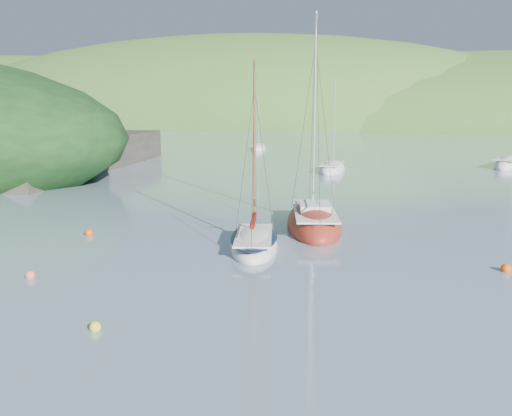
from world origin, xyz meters
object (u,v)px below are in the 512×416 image
(distant_sloop_b, at_px, (511,165))
(distant_sloop_c, at_px, (258,149))
(sloop_red, at_px, (314,224))
(distant_sloop_a, at_px, (332,170))
(daysailer_white, at_px, (254,243))

(distant_sloop_b, bearing_deg, distant_sloop_c, 178.32)
(sloop_red, relative_size, distant_sloop_a, 1.29)
(daysailer_white, distance_m, distant_sloop_a, 33.40)
(daysailer_white, distance_m, distant_sloop_b, 46.78)
(distant_sloop_a, bearing_deg, distant_sloop_c, 121.82)
(distant_sloop_a, bearing_deg, daysailer_white, -88.00)
(daysailer_white, relative_size, distant_sloop_a, 0.96)
(daysailer_white, distance_m, sloop_red, 5.85)
(distant_sloop_a, relative_size, distant_sloop_c, 1.13)
(daysailer_white, relative_size, distant_sloop_b, 0.80)
(daysailer_white, xyz_separation_m, distant_sloop_c, (-18.71, 57.24, -0.06))
(distant_sloop_a, bearing_deg, distant_sloop_b, 27.37)
(distant_sloop_a, height_order, distant_sloop_c, distant_sloop_a)
(distant_sloop_a, xyz_separation_m, distant_sloop_b, (18.62, 10.61, 0.03))
(daysailer_white, relative_size, sloop_red, 0.75)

